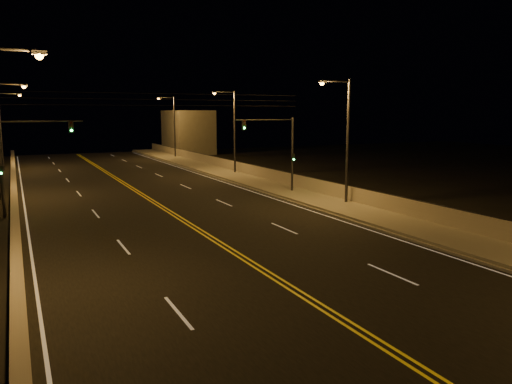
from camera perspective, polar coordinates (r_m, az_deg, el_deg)
name	(u,v)px	position (r m, az deg, el deg)	size (l,w,h in m)	color
road	(206,235)	(27.01, -5.70, -4.91)	(18.00, 120.00, 0.02)	black
sidewalk	(368,215)	(32.23, 12.63, -2.54)	(3.60, 120.00, 0.30)	gray
curb	(343,219)	(31.13, 9.93, -3.01)	(0.14, 120.00, 0.15)	gray
parapet_wall	(389,202)	(33.15, 14.91, -1.17)	(0.30, 120.00, 1.00)	gray
jersey_barrier	(16,248)	(25.37, -25.72, -5.75)	(0.45, 120.00, 0.84)	gray
distant_building_right	(188,132)	(81.81, -7.79, 6.82)	(6.00, 10.00, 6.84)	slate
parapet_rail	(389,194)	(33.06, 14.94, -0.26)	(0.06, 0.06, 120.00)	black
lane_markings	(207,235)	(26.94, -5.65, -4.92)	(17.32, 116.00, 0.00)	silver
streetlight_1	(344,134)	(34.97, 10.08, 6.57)	(2.55, 0.28, 8.74)	#2D2D33
streetlight_2	(232,127)	(52.10, -2.75, 7.48)	(2.55, 0.28, 8.74)	#2D2D33
streetlight_3	(173,123)	(72.29, -9.52, 7.81)	(2.55, 0.28, 8.74)	#2D2D33
streetlight_6	(3,126)	(62.82, -26.95, 6.78)	(2.55, 0.28, 8.74)	#2D2D33
traffic_signal_right	(282,146)	(39.46, 2.94, 5.25)	(5.11, 0.31, 6.16)	#2D2D33
traffic_signal_left	(18,155)	(34.59, -25.59, 3.84)	(5.11, 0.31, 6.16)	#2D2D33
overhead_wires	(156,99)	(35.30, -11.33, 10.34)	(22.00, 0.03, 0.83)	black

